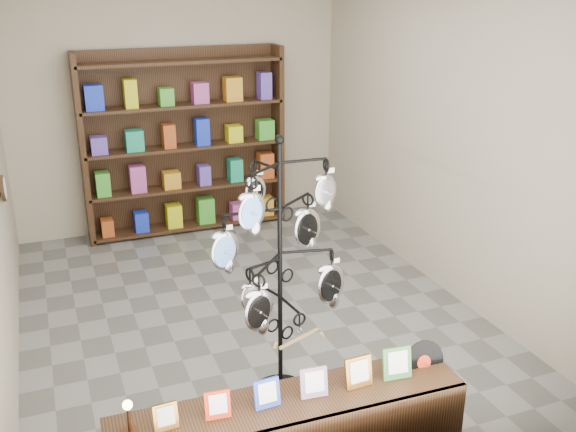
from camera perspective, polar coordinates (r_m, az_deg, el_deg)
name	(u,v)px	position (r m, az deg, el deg)	size (l,w,h in m)	color
ground	(246,310)	(6.14, -3.77, -8.31)	(5.00, 5.00, 0.00)	slate
room_envelope	(241,116)	(5.50, -4.22, 8.86)	(5.00, 5.00, 5.00)	#AC9E8A
display_tree	(280,253)	(4.46, -0.72, -3.34)	(1.05, 1.04, 1.99)	black
back_shelving	(185,148)	(7.85, -9.14, 5.99)	(2.42, 0.36, 2.20)	black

